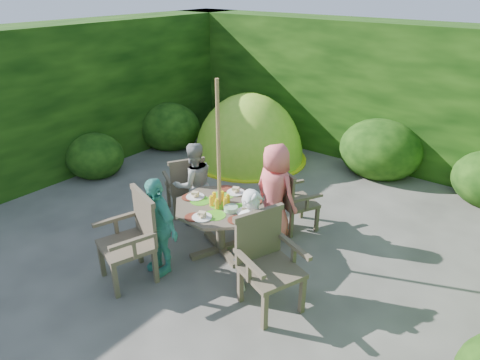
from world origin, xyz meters
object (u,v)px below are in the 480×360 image
Objects in this scene: garden_chair_right at (267,260)px; child_front at (157,226)px; child_left at (194,184)px; parasol_pole at (219,172)px; dome_tent at (248,159)px; child_right at (253,241)px; child_back at (275,191)px; patio_table at (220,212)px; garden_chair_left at (185,185)px; garden_chair_front at (133,237)px; garden_chair_back at (293,199)px.

garden_chair_right is 1.35m from child_front.
child_left is at bearing 119.41° from child_front.
parasol_pole is at bearing 93.21° from child_left.
dome_tent is (-0.84, 2.34, -0.60)m from child_left.
child_back reaches higher than child_right.
child_back is (0.31, 0.74, 0.09)m from patio_table.
child_left is at bearing 104.44° from child_right.
garden_chair_left is at bearing 20.20° from child_back.
garden_chair_left is 0.73× the size of child_left.
child_front is 3.67m from dome_tent.
child_front is (0.12, 0.26, 0.07)m from garden_chair_front.
child_right is 1.00× the size of child_left.
child_right is at bearing 93.21° from child_left.
child_back is (-0.69, 1.17, 0.11)m from garden_chair_right.
garden_chair_front reaches higher than garden_chair_back.
dome_tent is (-0.56, 2.23, -0.47)m from garden_chair_left.
garden_chair_left is at bearing -84.90° from child_left.
child_back is (0.75, 1.74, 0.12)m from garden_chair_front.
child_front is at bearing -113.09° from parasol_pole.
dome_tent is (-2.31, 2.97, -0.60)m from child_right.
child_right is 3.81m from dome_tent.
child_right is at bearing -23.15° from patio_table.
child_right is 1.13m from child_front.
child_left is (-1.16, -0.70, 0.14)m from garden_chair_back.
garden_chair_left is 0.33m from child_left.
child_front reaches higher than garden_chair_back.
child_back is at bearing 133.63° from garden_chair_left.
child_front is (0.70, -1.16, 0.13)m from garden_chair_left.
garden_chair_front is (-0.44, -1.00, -0.03)m from patio_table.
garden_chair_right reaches higher than garden_chair_left.
dome_tent reaches higher than patio_table.
garden_chair_back is at bearing 67.27° from parasol_pole.
dome_tent reaches higher than child_left.
dome_tent is (-1.26, 3.39, -0.60)m from child_front.
garden_chair_left is (-1.02, 0.42, -0.09)m from patio_table.
child_left is at bearing 156.91° from parasol_pole.
child_left reaches higher than garden_chair_left.
parasol_pole reaches higher than child_right.
child_right is 1.00× the size of child_front.
child_back reaches higher than garden_chair_front.
garden_chair_right is 0.84× the size of child_front.
child_right is at bearing 131.34° from garden_chair_back.
garden_chair_right is 1.89m from child_left.
parasol_pole reaches higher than garden_chair_left.
parasol_pole is at bearing 169.72° from patio_table.
parasol_pole is 1.83× the size of child_right.
child_back reaches higher than dome_tent.
child_right reaches higher than garden_chair_back.
garden_chair_right is at bearing -37.33° from dome_tent.
child_front reaches higher than patio_table.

